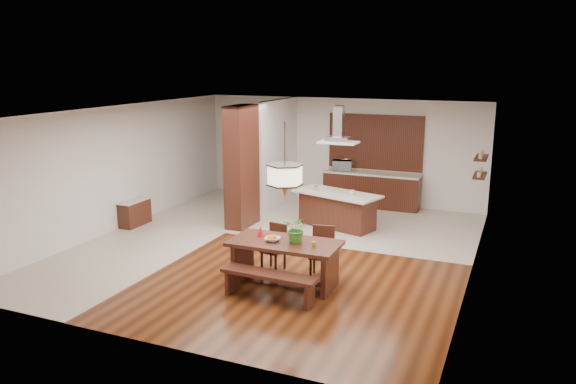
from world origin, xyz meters
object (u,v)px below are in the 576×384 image
at_px(dining_chair_left, 273,248).
at_px(microwave, 342,165).
at_px(dining_bench, 269,286).
at_px(pendant_lantern, 285,161).
at_px(dining_chair_right, 322,253).
at_px(kitchen_island, 337,209).
at_px(range_hood, 339,125).
at_px(hallway_console, 135,213).
at_px(island_cup, 352,192).
at_px(fruit_bowl, 273,239).
at_px(foliage_plant, 297,229).
at_px(dining_table, 285,253).

height_order(dining_chair_left, microwave, microwave).
distance_m(dining_bench, pendant_lantern, 2.13).
height_order(dining_chair_right, kitchen_island, dining_chair_right).
relative_size(dining_chair_left, range_hood, 0.98).
height_order(pendant_lantern, microwave, pendant_lantern).
xyz_separation_m(dining_chair_left, microwave, (-0.34, 5.36, 0.65)).
relative_size(dining_chair_right, microwave, 1.81).
height_order(hallway_console, pendant_lantern, pendant_lantern).
bearing_deg(range_hood, dining_bench, -86.53).
relative_size(dining_chair_right, island_cup, 7.14).
relative_size(fruit_bowl, microwave, 0.51).
bearing_deg(range_hood, dining_chair_left, -94.16).
bearing_deg(island_cup, hallway_console, -161.12).
bearing_deg(dining_bench, foliage_plant, 74.24).
relative_size(pendant_lantern, fruit_bowl, 4.92).
distance_m(fruit_bowl, island_cup, 3.75).
bearing_deg(foliage_plant, fruit_bowl, -167.88).
distance_m(dining_chair_left, kitchen_island, 3.19).
height_order(dining_chair_right, island_cup, island_cup).
height_order(kitchen_island, range_hood, range_hood).
bearing_deg(pendant_lantern, microwave, 98.01).
xyz_separation_m(hallway_console, foliage_plant, (5.02, -1.96, 0.74)).
bearing_deg(hallway_console, island_cup, 18.88).
xyz_separation_m(dining_chair_right, island_cup, (-0.35, 3.07, 0.44)).
height_order(fruit_bowl, kitchen_island, fruit_bowl).
bearing_deg(dining_table, fruit_bowl, -162.71).
bearing_deg(hallway_console, fruit_bowl, -24.05).
bearing_deg(hallway_console, dining_table, -22.45).
relative_size(dining_table, island_cup, 14.82).
height_order(dining_chair_left, island_cup, island_cup).
distance_m(dining_table, microwave, 6.03).
distance_m(range_hood, island_cup, 1.61).
xyz_separation_m(dining_chair_right, kitchen_island, (-0.74, 3.16, -0.03)).
bearing_deg(dining_bench, dining_chair_left, 111.40).
bearing_deg(hallway_console, dining_chair_right, -14.73).
height_order(dining_chair_right, foliage_plant, foliage_plant).
bearing_deg(dining_table, island_cup, 88.09).
distance_m(dining_chair_left, microwave, 5.41).
bearing_deg(kitchen_island, range_hood, 107.12).
relative_size(dining_chair_right, foliage_plant, 1.90).
xyz_separation_m(dining_bench, range_hood, (-0.27, 4.46, 2.23)).
xyz_separation_m(dining_table, dining_chair_left, (-0.49, 0.58, -0.15)).
relative_size(dining_chair_left, dining_chair_right, 0.94).
bearing_deg(dining_chair_right, dining_table, -137.53).
bearing_deg(fruit_bowl, dining_table, 17.29).
xyz_separation_m(dining_chair_right, pendant_lantern, (-0.47, -0.60, 1.78)).
bearing_deg(dining_table, pendant_lantern, -90.00).
bearing_deg(foliage_plant, kitchen_island, 97.25).
height_order(pendant_lantern, range_hood, same).
height_order(dining_table, foliage_plant, foliage_plant).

